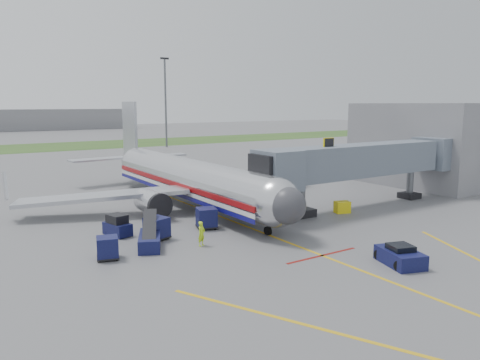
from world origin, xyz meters
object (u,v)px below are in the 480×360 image
airliner (188,178)px  ramp_worker (201,234)px  baggage_tug (117,226)px  pushback_tug (400,256)px  belt_loader (150,240)px

airliner → ramp_worker: 14.22m
baggage_tug → ramp_worker: size_ratio=1.45×
airliner → pushback_tug: 23.47m
baggage_tug → belt_loader: belt_loader is taller
airliner → baggage_tug: (-9.67, -7.09, -1.92)m
airliner → belt_loader: (-8.78, -11.21, -2.10)m
belt_loader → pushback_tug: bearing=-46.0°
airliner → ramp_worker: bearing=-113.4°
pushback_tug → ramp_worker: (-8.43, 10.26, 0.35)m
baggage_tug → airliner: bearing=36.2°
pushback_tug → baggage_tug: bearing=127.8°
airliner → baggage_tug: bearing=-143.8°
airliner → pushback_tug: airliner is taller
baggage_tug → ramp_worker: 7.13m
pushback_tug → ramp_worker: bearing=129.4°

